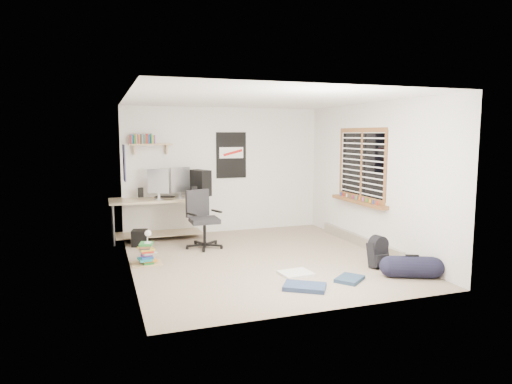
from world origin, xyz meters
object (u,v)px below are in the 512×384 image
object	(u,v)px
book_stack	(147,254)
backpack	(378,254)
desk	(158,220)
duffel_bag	(412,268)
office_chair	(204,220)

from	to	relation	value
book_stack	backpack	bearing A→B (deg)	-22.02
desk	duffel_bag	world-z (taller)	desk
desk	office_chair	size ratio (longest dim) A/B	1.75
desk	office_chair	xyz separation A→B (m)	(0.67, -0.98, 0.12)
desk	backpack	size ratio (longest dim) A/B	4.83
office_chair	duffel_bag	xyz separation A→B (m)	(2.33, -2.58, -0.35)
office_chair	duffel_bag	distance (m)	3.49
office_chair	backpack	distance (m)	2.97
office_chair	backpack	xyz separation A→B (m)	(2.17, -2.02, -0.29)
office_chair	desk	bearing A→B (deg)	104.33
desk	office_chair	bearing A→B (deg)	-65.44
backpack	duffel_bag	distance (m)	0.59
office_chair	backpack	size ratio (longest dim) A/B	2.76
office_chair	duffel_bag	size ratio (longest dim) A/B	1.72
desk	backpack	xyz separation A→B (m)	(2.84, -2.99, -0.16)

